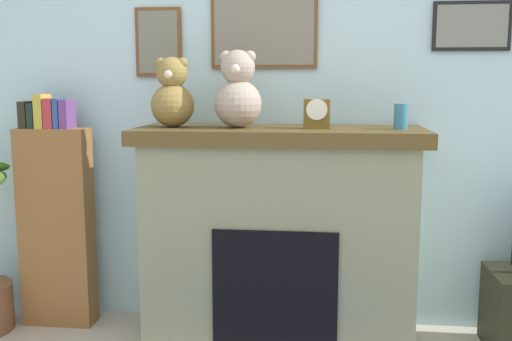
{
  "coord_description": "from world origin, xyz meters",
  "views": [
    {
      "loc": [
        0.33,
        -1.49,
        1.44
      ],
      "look_at": [
        -0.02,
        1.67,
        0.96
      ],
      "focal_mm": 41.32,
      "sensor_mm": 36.0,
      "label": 1
    }
  ],
  "objects_px": {
    "bookshelf": "(56,220)",
    "teddy_bear_cream": "(172,96)",
    "candle_jar": "(401,116)",
    "teddy_bear_brown": "(238,93)",
    "fireplace": "(279,234)",
    "mantel_clock": "(317,114)"
  },
  "relations": [
    {
      "from": "bookshelf",
      "to": "teddy_bear_brown",
      "type": "bearing_deg",
      "value": -4.71
    },
    {
      "from": "teddy_bear_cream",
      "to": "teddy_bear_brown",
      "type": "relative_size",
      "value": 0.91
    },
    {
      "from": "bookshelf",
      "to": "teddy_bear_brown",
      "type": "xyz_separation_m",
      "value": [
        1.1,
        -0.09,
        0.75
      ]
    },
    {
      "from": "fireplace",
      "to": "mantel_clock",
      "type": "height_order",
      "value": "mantel_clock"
    },
    {
      "from": "candle_jar",
      "to": "teddy_bear_cream",
      "type": "bearing_deg",
      "value": -179.98
    },
    {
      "from": "bookshelf",
      "to": "candle_jar",
      "type": "height_order",
      "value": "bookshelf"
    },
    {
      "from": "bookshelf",
      "to": "teddy_bear_cream",
      "type": "relative_size",
      "value": 3.61
    },
    {
      "from": "candle_jar",
      "to": "mantel_clock",
      "type": "bearing_deg",
      "value": -179.77
    },
    {
      "from": "bookshelf",
      "to": "candle_jar",
      "type": "xyz_separation_m",
      "value": [
        1.96,
        -0.09,
        0.63
      ]
    },
    {
      "from": "candle_jar",
      "to": "mantel_clock",
      "type": "distance_m",
      "value": 0.44
    },
    {
      "from": "fireplace",
      "to": "candle_jar",
      "type": "distance_m",
      "value": 0.92
    },
    {
      "from": "bookshelf",
      "to": "teddy_bear_cream",
      "type": "distance_m",
      "value": 1.04
    },
    {
      "from": "candle_jar",
      "to": "teddy_bear_cream",
      "type": "relative_size",
      "value": 0.35
    },
    {
      "from": "fireplace",
      "to": "candle_jar",
      "type": "relative_size",
      "value": 11.72
    },
    {
      "from": "teddy_bear_cream",
      "to": "teddy_bear_brown",
      "type": "xyz_separation_m",
      "value": [
        0.36,
        -0.0,
        0.02
      ]
    },
    {
      "from": "teddy_bear_cream",
      "to": "teddy_bear_brown",
      "type": "bearing_deg",
      "value": -0.01
    },
    {
      "from": "fireplace",
      "to": "mantel_clock",
      "type": "bearing_deg",
      "value": -5.57
    },
    {
      "from": "bookshelf",
      "to": "teddy_bear_cream",
      "type": "height_order",
      "value": "teddy_bear_cream"
    },
    {
      "from": "teddy_bear_cream",
      "to": "teddy_bear_brown",
      "type": "distance_m",
      "value": 0.36
    },
    {
      "from": "candle_jar",
      "to": "mantel_clock",
      "type": "height_order",
      "value": "mantel_clock"
    },
    {
      "from": "bookshelf",
      "to": "mantel_clock",
      "type": "relative_size",
      "value": 8.72
    },
    {
      "from": "mantel_clock",
      "to": "teddy_bear_brown",
      "type": "xyz_separation_m",
      "value": [
        -0.42,
        0.0,
        0.11
      ]
    }
  ]
}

